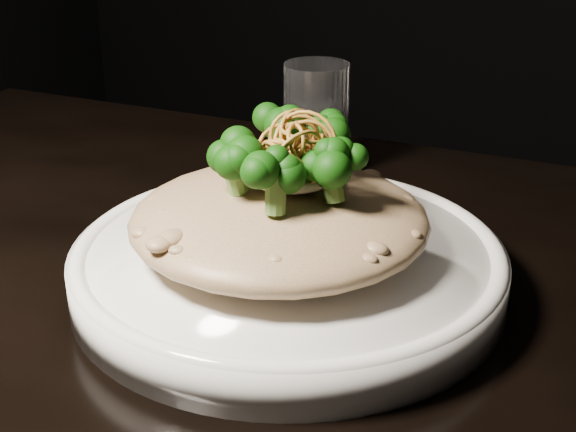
# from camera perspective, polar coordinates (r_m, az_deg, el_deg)

# --- Properties ---
(plate) EXTENTS (0.30, 0.30, 0.03)m
(plate) POSITION_cam_1_polar(r_m,az_deg,el_deg) (0.56, -0.00, -3.67)
(plate) COLOR white
(plate) RESTS_ON table
(risotto) EXTENTS (0.20, 0.20, 0.04)m
(risotto) POSITION_cam_1_polar(r_m,az_deg,el_deg) (0.54, -0.62, -0.23)
(risotto) COLOR brown
(risotto) RESTS_ON plate
(broccoli) EXTENTS (0.14, 0.14, 0.05)m
(broccoli) POSITION_cam_1_polar(r_m,az_deg,el_deg) (0.53, -0.09, 4.86)
(broccoli) COLOR black
(broccoli) RESTS_ON risotto
(cheese) EXTENTS (0.06, 0.06, 0.02)m
(cheese) POSITION_cam_1_polar(r_m,az_deg,el_deg) (0.54, 0.25, 3.06)
(cheese) COLOR white
(cheese) RESTS_ON risotto
(shallots) EXTENTS (0.06, 0.06, 0.04)m
(shallots) POSITION_cam_1_polar(r_m,az_deg,el_deg) (0.52, 0.09, 5.63)
(shallots) COLOR brown
(shallots) RESTS_ON cheese
(drinking_glass) EXTENTS (0.07, 0.07, 0.11)m
(drinking_glass) POSITION_cam_1_polar(r_m,az_deg,el_deg) (0.75, 2.00, 6.82)
(drinking_glass) COLOR silver
(drinking_glass) RESTS_ON table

